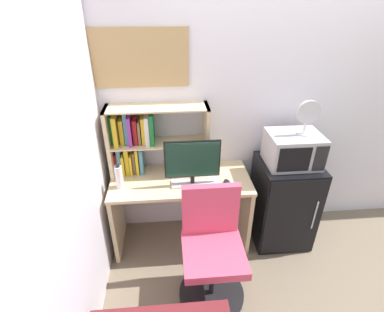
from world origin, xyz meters
name	(u,v)px	position (x,y,z in m)	size (l,w,h in m)	color
wall_back	(321,104)	(0.40, 0.02, 1.30)	(6.40, 0.04, 2.60)	silver
wall_left	(19,258)	(-1.62, -1.60, 1.30)	(0.04, 4.40, 2.60)	silver
desk	(181,199)	(-0.92, -0.28, 0.51)	(1.25, 0.56, 0.74)	beige
hutch_bookshelf	(142,139)	(-1.25, -0.11, 1.07)	(0.88, 0.24, 0.63)	beige
monitor	(192,161)	(-0.83, -0.36, 0.97)	(0.47, 0.17, 0.42)	black
keyboard	(195,183)	(-0.80, -0.36, 0.75)	(0.41, 0.13, 0.02)	silver
computer_mouse	(227,182)	(-0.53, -0.38, 0.75)	(0.06, 0.09, 0.03)	black
water_bottle	(119,177)	(-1.45, -0.36, 0.84)	(0.07, 0.07, 0.23)	silver
mini_fridge	(283,202)	(0.06, -0.30, 0.43)	(0.53, 0.53, 0.87)	black
microwave	(293,149)	(0.06, -0.30, 1.01)	(0.45, 0.37, 0.28)	#ADADB2
desk_fan	(308,115)	(0.12, -0.31, 1.33)	(0.20, 0.11, 0.30)	silver
desk_chair	(212,253)	(-0.72, -0.87, 0.42)	(0.53, 0.53, 0.96)	black
wall_corkboard	(140,58)	(-1.21, -0.01, 1.74)	(0.77, 0.02, 0.46)	tan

